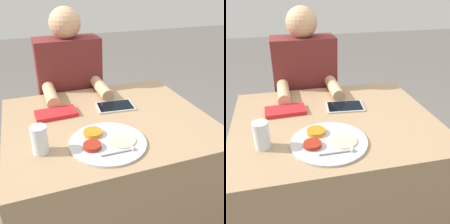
# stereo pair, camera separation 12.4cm
# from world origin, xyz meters

# --- Properties ---
(ground_plane) EXTENTS (12.00, 12.00, 0.00)m
(ground_plane) POSITION_xyz_m (0.00, 0.00, 0.00)
(ground_plane) COLOR #605B56
(dining_table) EXTENTS (1.00, 0.84, 0.74)m
(dining_table) POSITION_xyz_m (0.00, 0.00, 0.37)
(dining_table) COLOR #9E7F5B
(dining_table) RESTS_ON ground_plane
(thali_tray) EXTENTS (0.33, 0.33, 0.03)m
(thali_tray) POSITION_xyz_m (-0.07, -0.20, 0.74)
(thali_tray) COLOR #B7BABF
(thali_tray) RESTS_ON dining_table
(red_notebook) EXTENTS (0.21, 0.12, 0.02)m
(red_notebook) POSITION_xyz_m (-0.24, 0.13, 0.75)
(red_notebook) COLOR silver
(red_notebook) RESTS_ON dining_table
(tablet_device) EXTENTS (0.21, 0.15, 0.01)m
(tablet_device) POSITION_xyz_m (0.08, 0.11, 0.74)
(tablet_device) COLOR #B7B7BC
(tablet_device) RESTS_ON dining_table
(person_diner) EXTENTS (0.40, 0.47, 1.22)m
(person_diner) POSITION_xyz_m (-0.08, 0.54, 0.57)
(person_diner) COLOR black
(person_diner) RESTS_ON ground_plane
(drinking_glass) EXTENTS (0.07, 0.07, 0.12)m
(drinking_glass) POSITION_xyz_m (-0.34, -0.17, 0.80)
(drinking_glass) COLOR silver
(drinking_glass) RESTS_ON dining_table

